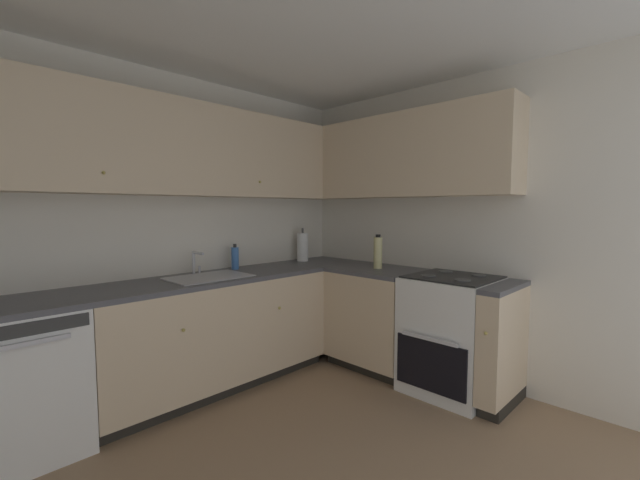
% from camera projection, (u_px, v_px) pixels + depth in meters
% --- Properties ---
extents(wall_back, '(4.03, 0.05, 2.46)m').
position_uv_depth(wall_back, '(138.00, 232.00, 3.01)').
color(wall_back, silver).
rests_on(wall_back, ground_plane).
extents(wall_right, '(0.05, 3.33, 2.46)m').
position_uv_depth(wall_right, '(465.00, 230.00, 3.28)').
color(wall_right, silver).
rests_on(wall_right, ground_plane).
extents(dishwasher, '(0.60, 0.63, 0.85)m').
position_uv_depth(dishwasher, '(22.00, 382.00, 2.27)').
color(dishwasher, white).
rests_on(dishwasher, ground_plane).
extents(lower_cabinets_back, '(1.86, 0.62, 0.85)m').
position_uv_depth(lower_cabinets_back, '(214.00, 333.00, 3.15)').
color(lower_cabinets_back, beige).
rests_on(lower_cabinets_back, ground_plane).
extents(countertop_back, '(3.07, 0.60, 0.03)m').
position_uv_depth(countertop_back, '(213.00, 278.00, 3.12)').
color(countertop_back, '#4C4C51').
rests_on(countertop_back, lower_cabinets_back).
extents(lower_cabinets_right, '(0.62, 1.53, 0.85)m').
position_uv_depth(lower_cabinets_right, '(394.00, 323.00, 3.43)').
color(lower_cabinets_right, beige).
rests_on(lower_cabinets_right, ground_plane).
extents(countertop_right, '(0.60, 1.53, 0.03)m').
position_uv_depth(countertop_right, '(395.00, 273.00, 3.40)').
color(countertop_right, '#4C4C51').
rests_on(countertop_right, lower_cabinets_right).
extents(oven_range, '(0.68, 0.62, 1.03)m').
position_uv_depth(oven_range, '(452.00, 333.00, 3.08)').
color(oven_range, white).
rests_on(oven_range, ground_plane).
extents(upper_cabinets_back, '(2.75, 0.34, 0.70)m').
position_uv_depth(upper_cabinets_back, '(182.00, 149.00, 3.02)').
color(upper_cabinets_back, beige).
extents(upper_cabinets_right, '(0.32, 2.08, 0.70)m').
position_uv_depth(upper_cabinets_right, '(394.00, 157.00, 3.50)').
color(upper_cabinets_right, beige).
extents(sink, '(0.60, 0.40, 0.10)m').
position_uv_depth(sink, '(209.00, 283.00, 3.06)').
color(sink, '#B7B7BC').
rests_on(sink, countertop_back).
extents(faucet, '(0.07, 0.16, 0.19)m').
position_uv_depth(faucet, '(196.00, 260.00, 3.19)').
color(faucet, silver).
rests_on(faucet, countertop_back).
extents(soap_bottle, '(0.06, 0.06, 0.22)m').
position_uv_depth(soap_bottle, '(235.00, 258.00, 3.46)').
color(soap_bottle, '#3F72BF').
rests_on(soap_bottle, countertop_back).
extents(paper_towel_roll, '(0.11, 0.11, 0.34)m').
position_uv_depth(paper_towel_roll, '(303.00, 247.00, 4.00)').
color(paper_towel_roll, white).
rests_on(paper_towel_roll, countertop_back).
extents(oil_bottle, '(0.08, 0.08, 0.30)m').
position_uv_depth(oil_bottle, '(378.00, 252.00, 3.51)').
color(oil_bottle, beige).
rests_on(oil_bottle, countertop_right).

